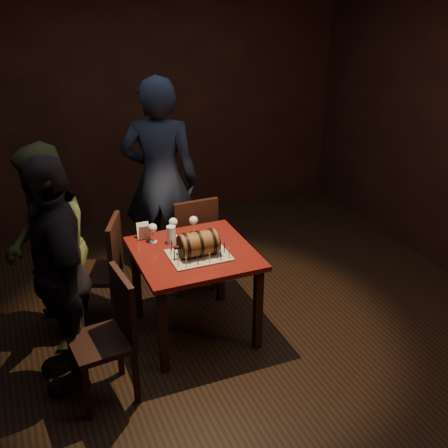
# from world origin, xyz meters

# --- Properties ---
(room_shell) EXTENTS (5.04, 5.04, 2.80)m
(room_shell) POSITION_xyz_m (0.00, 0.00, 1.40)
(room_shell) COLOR black
(room_shell) RESTS_ON ground
(pub_table) EXTENTS (0.90, 0.90, 0.75)m
(pub_table) POSITION_xyz_m (-0.14, 0.08, 0.64)
(pub_table) COLOR #490E0C
(pub_table) RESTS_ON ground
(cake_board) EXTENTS (0.45, 0.35, 0.01)m
(cake_board) POSITION_xyz_m (-0.13, -0.01, 0.76)
(cake_board) COLOR gray
(cake_board) RESTS_ON pub_table
(barrel_cake) EXTENTS (0.35, 0.20, 0.20)m
(barrel_cake) POSITION_xyz_m (-0.13, -0.01, 0.85)
(barrel_cake) COLOR brown
(barrel_cake) RESTS_ON cake_board
(birthday_candles) EXTENTS (0.40, 0.30, 0.09)m
(birthday_candles) POSITION_xyz_m (-0.13, -0.01, 0.80)
(birthday_candles) COLOR #FFE198
(birthday_candles) RESTS_ON cake_board
(wine_glass_left) EXTENTS (0.07, 0.07, 0.16)m
(wine_glass_left) POSITION_xyz_m (-0.39, 0.35, 0.87)
(wine_glass_left) COLOR silver
(wine_glass_left) RESTS_ON pub_table
(wine_glass_mid) EXTENTS (0.07, 0.07, 0.16)m
(wine_glass_mid) POSITION_xyz_m (-0.20, 0.39, 0.87)
(wine_glass_mid) COLOR silver
(wine_glass_mid) RESTS_ON pub_table
(wine_glass_right) EXTENTS (0.07, 0.07, 0.16)m
(wine_glass_right) POSITION_xyz_m (-0.04, 0.36, 0.87)
(wine_glass_right) COLOR silver
(wine_glass_right) RESTS_ON pub_table
(pint_of_ale) EXTENTS (0.07, 0.07, 0.15)m
(pint_of_ale) POSITION_xyz_m (-0.26, 0.27, 0.82)
(pint_of_ale) COLOR silver
(pint_of_ale) RESTS_ON pub_table
(menu_card) EXTENTS (0.10, 0.05, 0.13)m
(menu_card) POSITION_xyz_m (-0.44, 0.43, 0.81)
(menu_card) COLOR white
(menu_card) RESTS_ON pub_table
(chair_back) EXTENTS (0.41, 0.41, 0.93)m
(chair_back) POSITION_xyz_m (0.07, 0.71, 0.52)
(chair_back) COLOR black
(chair_back) RESTS_ON ground
(chair_left_rear) EXTENTS (0.53, 0.53, 0.93)m
(chair_left_rear) POSITION_xyz_m (-0.76, 0.53, 0.52)
(chair_left_rear) COLOR black
(chair_left_rear) RESTS_ON ground
(chair_left_front) EXTENTS (0.44, 0.44, 0.93)m
(chair_left_front) POSITION_xyz_m (-0.90, -0.39, 0.52)
(chair_left_front) COLOR black
(chair_left_front) RESTS_ON ground
(person_back) EXTENTS (0.83, 0.71, 1.92)m
(person_back) POSITION_xyz_m (-0.10, 1.10, 0.96)
(person_back) COLOR black
(person_back) RESTS_ON ground
(person_left_rear) EXTENTS (0.63, 0.80, 1.62)m
(person_left_rear) POSITION_xyz_m (-1.19, 0.42, 0.81)
(person_left_rear) COLOR #363E1F
(person_left_rear) RESTS_ON ground
(person_left_front) EXTENTS (0.48, 1.03, 1.71)m
(person_left_front) POSITION_xyz_m (-1.17, -0.10, 0.86)
(person_left_front) COLOR black
(person_left_front) RESTS_ON ground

